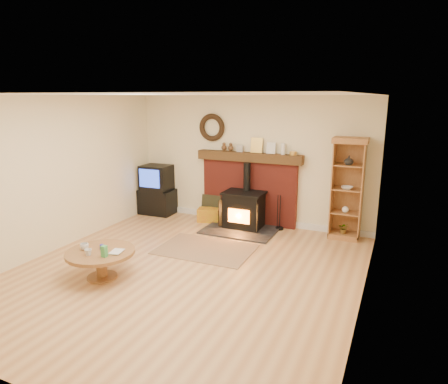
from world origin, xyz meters
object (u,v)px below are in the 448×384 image
at_px(tv_unit, 157,191).
at_px(coffee_table, 100,256).
at_px(curio_cabinet, 347,189).
at_px(wood_stove, 243,211).

height_order(tv_unit, coffee_table, tv_unit).
bearing_deg(curio_cabinet, tv_unit, -178.80).
bearing_deg(wood_stove, curio_cabinet, 8.26).
distance_m(wood_stove, tv_unit, 2.17).
relative_size(wood_stove, tv_unit, 1.27).
distance_m(curio_cabinet, coffee_table, 4.42).
distance_m(wood_stove, coffee_table, 3.12).
bearing_deg(coffee_table, curio_cabinet, 47.25).
xyz_separation_m(wood_stove, curio_cabinet, (1.92, 0.28, 0.58)).
relative_size(tv_unit, curio_cabinet, 0.59).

